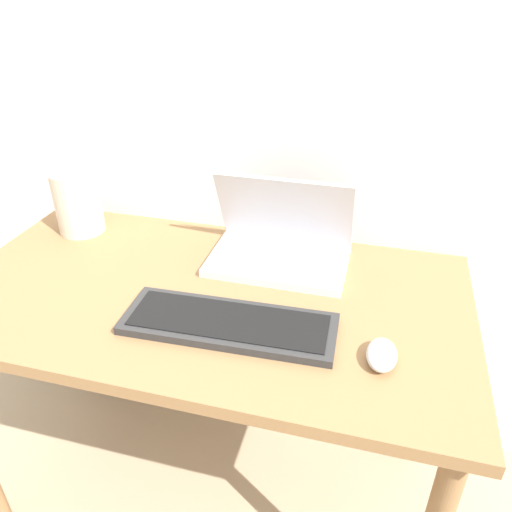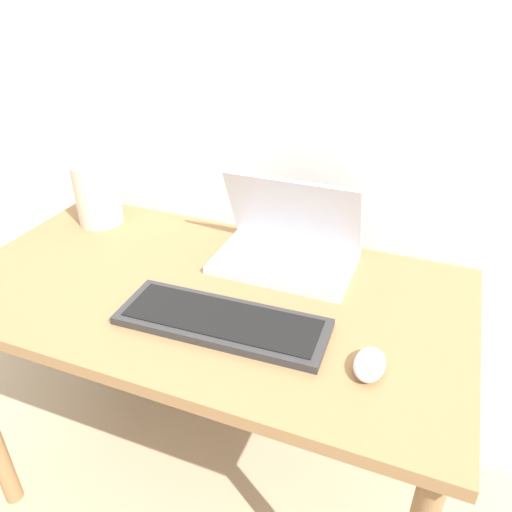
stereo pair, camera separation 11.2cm
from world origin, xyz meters
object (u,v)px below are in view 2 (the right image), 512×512
Objects in this scene: laptop at (287,245)px; mouse at (369,364)px; keyboard at (222,321)px; vase at (95,182)px.

laptop is 0.43m from mouse.
vase is (-0.54, 0.32, 0.12)m from keyboard.
vase reaches higher than keyboard.
keyboard is at bearing -30.08° from vase.
mouse is at bearing -21.53° from vase.
keyboard is 0.32m from mouse.
mouse is at bearing -4.41° from keyboard.
keyboard is (-0.04, -0.30, -0.04)m from laptop.
vase is (-0.86, 0.34, 0.11)m from mouse.
mouse is at bearing -49.97° from laptop.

